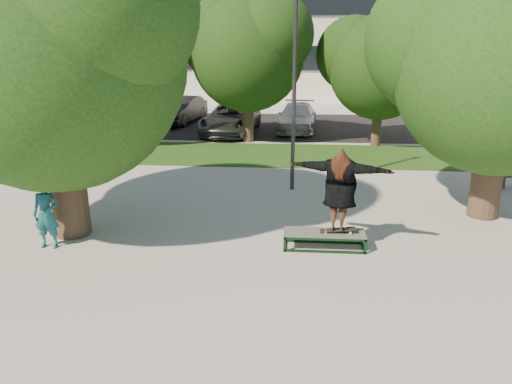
# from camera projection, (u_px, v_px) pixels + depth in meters

# --- Properties ---
(ground) EXTENTS (120.00, 120.00, 0.00)m
(ground) POSITION_uv_depth(u_px,v_px,m) (244.00, 257.00, 10.71)
(ground) COLOR #A6A098
(ground) RESTS_ON ground
(grass_strip) EXTENTS (30.00, 4.00, 0.02)m
(grass_strip) POSITION_uv_depth(u_px,v_px,m) (293.00, 155.00, 19.66)
(grass_strip) COLOR #183F12
(grass_strip) RESTS_ON ground
(asphalt_strip) EXTENTS (40.00, 8.00, 0.01)m
(asphalt_strip) POSITION_uv_depth(u_px,v_px,m) (274.00, 126.00, 25.91)
(asphalt_strip) COLOR black
(asphalt_strip) RESTS_ON ground
(tree_left) EXTENTS (6.96, 5.95, 7.12)m
(tree_left) POSITION_uv_depth(u_px,v_px,m) (49.00, 41.00, 10.71)
(tree_left) COLOR #38281E
(tree_left) RESTS_ON ground
(tree_right) EXTENTS (6.24, 5.33, 6.51)m
(tree_right) POSITION_uv_depth(u_px,v_px,m) (500.00, 55.00, 11.97)
(tree_right) COLOR #38281E
(tree_right) RESTS_ON ground
(bg_tree_left) EXTENTS (5.28, 4.51, 5.77)m
(bg_tree_left) POSITION_uv_depth(u_px,v_px,m) (111.00, 55.00, 20.57)
(bg_tree_left) COLOR #38281E
(bg_tree_left) RESTS_ON ground
(bg_tree_mid) EXTENTS (5.76, 4.92, 6.24)m
(bg_tree_mid) POSITION_uv_depth(u_px,v_px,m) (246.00, 47.00, 21.04)
(bg_tree_mid) COLOR #38281E
(bg_tree_mid) RESTS_ON ground
(bg_tree_right) EXTENTS (5.04, 4.31, 5.43)m
(bg_tree_right) POSITION_uv_depth(u_px,v_px,m) (379.00, 61.00, 20.32)
(bg_tree_right) COLOR #38281E
(bg_tree_right) RESTS_ON ground
(lamppost) EXTENTS (0.25, 0.15, 6.11)m
(lamppost) POSITION_uv_depth(u_px,v_px,m) (294.00, 85.00, 14.43)
(lamppost) COLOR #2D2D30
(lamppost) RESTS_ON ground
(grind_box) EXTENTS (1.80, 0.60, 0.38)m
(grind_box) POSITION_uv_depth(u_px,v_px,m) (324.00, 240.00, 11.12)
(grind_box) COLOR black
(grind_box) RESTS_ON ground
(skater_rig) EXTENTS (2.33, 1.19, 1.91)m
(skater_rig) POSITION_uv_depth(u_px,v_px,m) (340.00, 190.00, 10.74)
(skater_rig) COLOR white
(skater_rig) RESTS_ON grind_box
(bystander) EXTENTS (0.58, 0.38, 1.57)m
(bystander) POSITION_uv_depth(u_px,v_px,m) (46.00, 214.00, 10.97)
(bystander) COLOR #18555E
(bystander) RESTS_ON ground
(car_silver_a) EXTENTS (2.14, 4.39, 1.44)m
(car_silver_a) POSITION_uv_depth(u_px,v_px,m) (127.00, 116.00, 24.39)
(car_silver_a) COLOR #ACACB1
(car_silver_a) RESTS_ON asphalt_strip
(car_dark) EXTENTS (2.24, 4.42, 1.39)m
(car_dark) POSITION_uv_depth(u_px,v_px,m) (181.00, 110.00, 26.53)
(car_dark) COLOR black
(car_dark) RESTS_ON asphalt_strip
(car_grey) EXTENTS (2.70, 5.17, 1.39)m
(car_grey) POSITION_uv_depth(u_px,v_px,m) (231.00, 119.00, 23.79)
(car_grey) COLOR #58585D
(car_grey) RESTS_ON asphalt_strip
(car_silver_b) EXTENTS (2.09, 4.53, 1.28)m
(car_silver_b) POSITION_uv_depth(u_px,v_px,m) (297.00, 117.00, 24.60)
(car_silver_b) COLOR silver
(car_silver_b) RESTS_ON asphalt_strip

